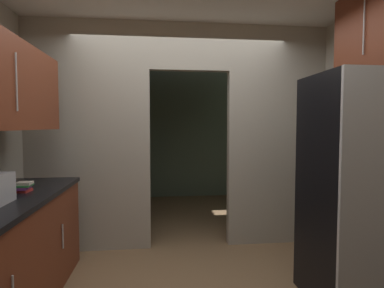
% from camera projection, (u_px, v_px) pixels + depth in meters
% --- Properties ---
extents(kitchen_partition, '(3.58, 0.12, 2.68)m').
position_uv_depth(kitchen_partition, '(178.00, 130.00, 3.71)').
color(kitchen_partition, '#ADA899').
rests_on(kitchen_partition, ground).
extents(adjoining_room_shell, '(3.58, 2.76, 2.68)m').
position_uv_depth(adjoining_room_shell, '(173.00, 133.00, 5.59)').
color(adjoining_room_shell, slate).
rests_on(adjoining_room_shell, ground).
extents(refrigerator, '(0.82, 0.73, 1.88)m').
position_uv_depth(refrigerator, '(362.00, 190.00, 2.52)').
color(refrigerator, black).
rests_on(refrigerator, ground).
extents(upper_cabinet_fridgeside, '(0.36, 0.90, 0.75)m').
position_uv_depth(upper_cabinet_fridgeside, '(384.00, 28.00, 2.57)').
color(upper_cabinet_fridgeside, maroon).
extents(book_stack, '(0.13, 0.16, 0.08)m').
position_uv_depth(book_stack, '(24.00, 187.00, 2.58)').
color(book_stack, red).
rests_on(book_stack, lower_cabinet_run).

